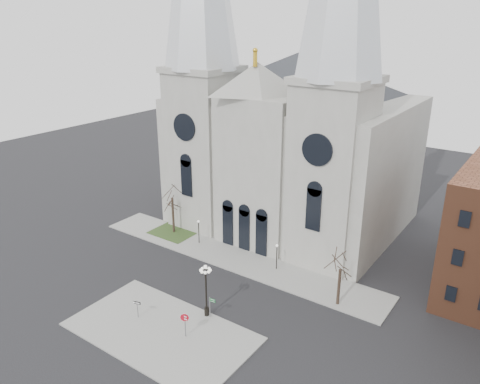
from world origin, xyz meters
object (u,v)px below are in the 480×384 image
Objects in this scene: stop_sign at (185,320)px; street_name_sign at (211,305)px; one_way_sign at (137,306)px; globe_lamp at (206,284)px.

stop_sign reaches higher than street_name_sign.
stop_sign is at bearing -11.82° from one_way_sign.
street_name_sign is at bearing 81.98° from stop_sign.
stop_sign is 0.45× the size of globe_lamp.
globe_lamp is at bearing 175.50° from street_name_sign.
street_name_sign is (0.04, 3.75, -0.49)m from stop_sign.
globe_lamp is at bearing 21.41° from one_way_sign.
globe_lamp is 2.32m from street_name_sign.
one_way_sign is at bearing 177.35° from stop_sign.
one_way_sign is 0.84× the size of street_name_sign.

